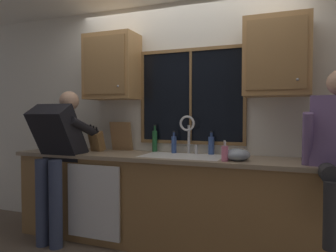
{
  "coord_description": "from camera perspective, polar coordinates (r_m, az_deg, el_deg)",
  "views": [
    {
      "loc": [
        1.09,
        -3.28,
        1.33
      ],
      "look_at": [
        -0.06,
        -0.3,
        1.22
      ],
      "focal_mm": 34.11,
      "sensor_mm": 36.0,
      "label": 1
    }
  ],
  "objects": [
    {
      "name": "dishwasher_front",
      "position": [
        3.36,
        -13.21,
        -13.06
      ],
      "size": [
        0.6,
        0.02,
        0.74
      ],
      "primitive_type": "cube",
      "color": "white"
    },
    {
      "name": "upper_cabinet_left",
      "position": [
        3.67,
        -9.99,
        10.32
      ],
      "size": [
        0.59,
        0.36,
        0.72
      ],
      "color": "#A87A47"
    },
    {
      "name": "sink",
      "position": [
        3.19,
        2.54,
        -7.12
      ],
      "size": [
        0.8,
        0.46,
        0.21
      ],
      "color": "silver",
      "rests_on": "lower_cabinet_run"
    },
    {
      "name": "window_frame_right",
      "position": [
        3.3,
        13.59,
        5.38
      ],
      "size": [
        0.03,
        0.02,
        0.95
      ],
      "primitive_type": "cube",
      "color": "brown"
    },
    {
      "name": "soap_dispenser",
      "position": [
        2.86,
        10.12,
        -4.78
      ],
      "size": [
        0.06,
        0.07,
        0.19
      ],
      "color": "pink",
      "rests_on": "countertop"
    },
    {
      "name": "window_glass",
      "position": [
        3.43,
        4.13,
        5.3
      ],
      "size": [
        1.1,
        0.02,
        0.95
      ],
      "primitive_type": "cube",
      "color": "black"
    },
    {
      "name": "knife_block",
      "position": [
        3.66,
        -12.6,
        -2.72
      ],
      "size": [
        0.12,
        0.18,
        0.32
      ],
      "color": "olive",
      "rests_on": "countertop"
    },
    {
      "name": "upper_cabinet_right",
      "position": [
        3.16,
        18.88,
        11.6
      ],
      "size": [
        0.59,
        0.36,
        0.72
      ],
      "color": "#A87A47"
    },
    {
      "name": "lower_cabinet_run",
      "position": [
        3.31,
        1.1,
        -13.57
      ],
      "size": [
        3.43,
        0.58,
        0.88
      ],
      "primitive_type": "cube",
      "color": "olive",
      "rests_on": "floor"
    },
    {
      "name": "back_wall",
      "position": [
        3.51,
        3.07,
        1.15
      ],
      "size": [
        5.83,
        0.12,
        2.55
      ],
      "primitive_type": "cube",
      "color": "silver",
      "rests_on": "floor"
    },
    {
      "name": "window_frame_bottom",
      "position": [
        3.43,
        4.06,
        -2.94
      ],
      "size": [
        1.17,
        0.02,
        0.04
      ],
      "primitive_type": "cube",
      "color": "brown"
    },
    {
      "name": "window_frame_top",
      "position": [
        3.48,
        4.1,
        13.43
      ],
      "size": [
        1.17,
        0.02,
        0.04
      ],
      "primitive_type": "cube",
      "color": "brown"
    },
    {
      "name": "person_standing",
      "position": [
        3.5,
        -19.18,
        -3.97
      ],
      "size": [
        0.53,
        0.68,
        1.58
      ],
      "color": "#384260",
      "rests_on": "floor"
    },
    {
      "name": "bottle_amber_small",
      "position": [
        3.31,
        7.74,
        -3.37
      ],
      "size": [
        0.06,
        0.06,
        0.24
      ],
      "color": "#334C8C",
      "rests_on": "countertop"
    },
    {
      "name": "bottle_tall_clear",
      "position": [
        3.52,
        -2.39,
        -2.62
      ],
      "size": [
        0.06,
        0.06,
        0.3
      ],
      "color": "#1E592D",
      "rests_on": "countertop"
    },
    {
      "name": "mixing_bowl",
      "position": [
        2.92,
        12.28,
        -5.05
      ],
      "size": [
        0.23,
        0.23,
        0.11
      ],
      "primitive_type": "ellipsoid",
      "color": "#8C99A8",
      "rests_on": "countertop"
    },
    {
      "name": "window_mullion_center",
      "position": [
        3.42,
        4.07,
        5.32
      ],
      "size": [
        0.02,
        0.02,
        0.95
      ],
      "primitive_type": "cube",
      "color": "brown"
    },
    {
      "name": "cutting_board",
      "position": [
        3.68,
        -8.35,
        -1.83
      ],
      "size": [
        0.26,
        0.09,
        0.33
      ],
      "primitive_type": "cube",
      "rotation": [
        0.21,
        0.0,
        0.0
      ],
      "color": "#997047",
      "rests_on": "countertop"
    },
    {
      "name": "faucet",
      "position": [
        3.32,
        3.67,
        -0.66
      ],
      "size": [
        0.18,
        0.09,
        0.4
      ],
      "color": "silver",
      "rests_on": "countertop"
    },
    {
      "name": "countertop",
      "position": [
        3.19,
        0.99,
        -5.69
      ],
      "size": [
        3.49,
        0.62,
        0.04
      ],
      "primitive_type": "cube",
      "color": "gray",
      "rests_on": "lower_cabinet_run"
    },
    {
      "name": "window_frame_left",
      "position": [
        3.63,
        -4.56,
        5.12
      ],
      "size": [
        0.04,
        0.02,
        0.95
      ],
      "primitive_type": "cube",
      "color": "brown"
    },
    {
      "name": "bottle_green_glass",
      "position": [
        3.4,
        1.07,
        -3.25
      ],
      "size": [
        0.05,
        0.05,
        0.23
      ],
      "color": "#334C8C",
      "rests_on": "countertop"
    }
  ]
}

